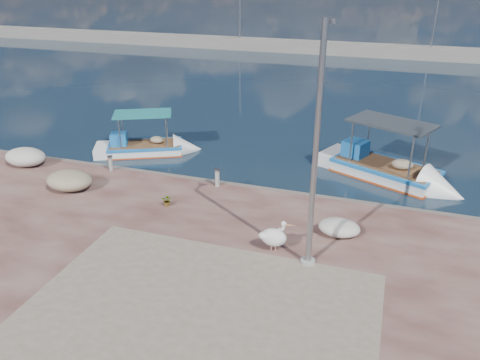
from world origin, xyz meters
name	(u,v)px	position (x,y,z in m)	size (l,w,h in m)	color
ground	(202,265)	(0.00, 0.00, 0.00)	(1400.00, 1400.00, 0.00)	#162635
quay_patch	(192,322)	(1.00, -3.00, 0.50)	(9.00, 7.00, 0.01)	gray
breakwater	(348,49)	(0.00, 40.00, 0.60)	(120.00, 2.20, 7.50)	gray
boat_left	(145,149)	(-6.48, 8.08, 0.19)	(5.25, 3.67, 2.42)	white
boat_right	(383,172)	(5.07, 8.83, 0.23)	(6.51, 4.42, 2.99)	white
pelican	(274,237)	(2.12, 0.78, 1.00)	(1.11, 0.68, 1.06)	tan
lamp_post	(315,161)	(3.25, 0.48, 3.80)	(0.44, 0.96, 7.00)	gray
bollard_near	(217,177)	(-1.22, 4.60, 0.91)	(0.25, 0.25, 0.75)	gray
bollard_far	(111,163)	(-6.15, 4.60, 0.87)	(0.22, 0.22, 0.68)	gray
potted_plant	(167,200)	(-2.38, 2.43, 0.72)	(0.40, 0.35, 0.44)	#33722D
net_pile_b	(69,180)	(-6.71, 2.54, 0.86)	(1.87, 1.46, 0.73)	tan
net_pile_d	(339,228)	(3.91, 2.39, 0.76)	(1.37, 1.03, 0.51)	silver
net_pile_a	(25,157)	(-10.10, 3.98, 0.88)	(1.88, 1.37, 0.77)	silver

